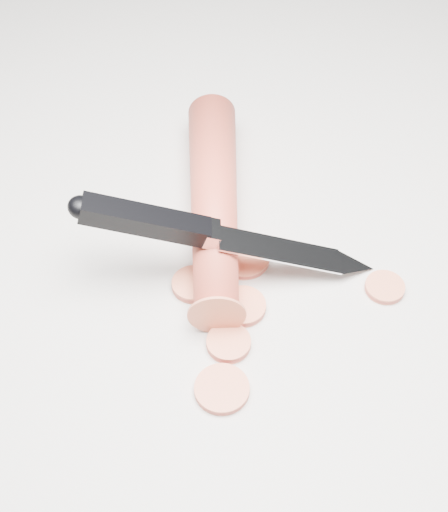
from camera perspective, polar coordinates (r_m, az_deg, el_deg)
ground at (r=0.55m, az=0.45°, el=0.08°), size 2.40×2.40×0.00m
carrot at (r=0.56m, az=-0.81°, el=4.37°), size 0.14×0.21×0.04m
carrot_slice_0 at (r=0.55m, az=1.57°, el=-0.12°), size 0.04×0.04×0.01m
carrot_slice_1 at (r=0.54m, az=12.74°, el=-2.46°), size 0.03×0.03×0.01m
carrot_slice_2 at (r=0.50m, az=0.37°, el=-6.96°), size 0.03×0.03×0.01m
carrot_slice_3 at (r=0.49m, az=-0.17°, el=-10.59°), size 0.04×0.04×0.01m
carrot_slice_4 at (r=0.53m, az=-2.48°, el=-2.28°), size 0.03×0.03×0.01m
carrot_slice_5 at (r=0.52m, az=1.50°, el=-4.04°), size 0.03×0.03×0.01m
kitchen_knife at (r=0.51m, az=0.41°, el=1.74°), size 0.21×0.13×0.08m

